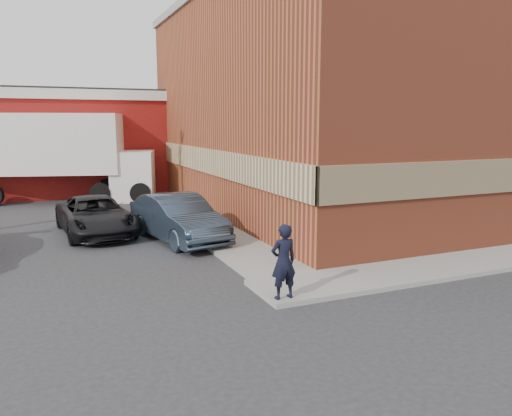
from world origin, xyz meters
name	(u,v)px	position (x,y,z in m)	size (l,w,h in m)	color
ground	(263,282)	(0.00, 0.00, 0.00)	(90.00, 90.00, 0.00)	#28282B
brick_building	(352,104)	(8.50, 9.00, 4.68)	(14.25, 18.25, 9.36)	#A2442A
sidewalk_west	(187,216)	(0.60, 9.00, 0.06)	(1.80, 18.00, 0.12)	gray
warehouse	(17,142)	(-6.00, 20.00, 2.81)	(16.30, 8.30, 5.60)	maroon
man	(283,262)	(-0.20, -1.52, 0.94)	(0.60, 0.39, 1.64)	black
sedan	(178,218)	(-0.80, 5.06, 0.76)	(1.62, 4.64, 1.53)	#2D3B4B
suv_a	(95,216)	(-3.20, 7.16, 0.66)	(2.19, 4.76, 1.32)	black
box_truck	(68,151)	(-3.57, 15.45, 2.48)	(9.07, 4.87, 4.29)	white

